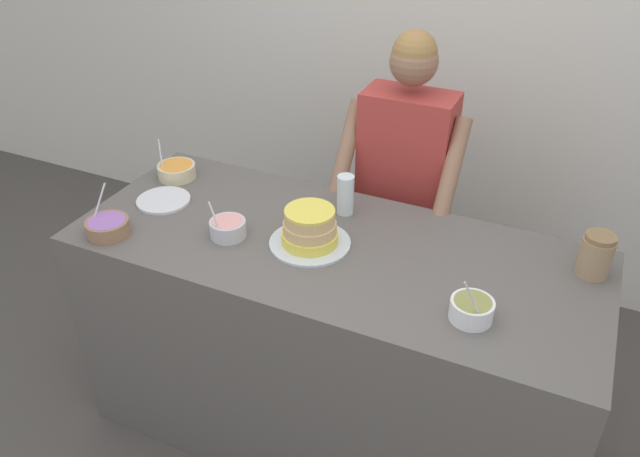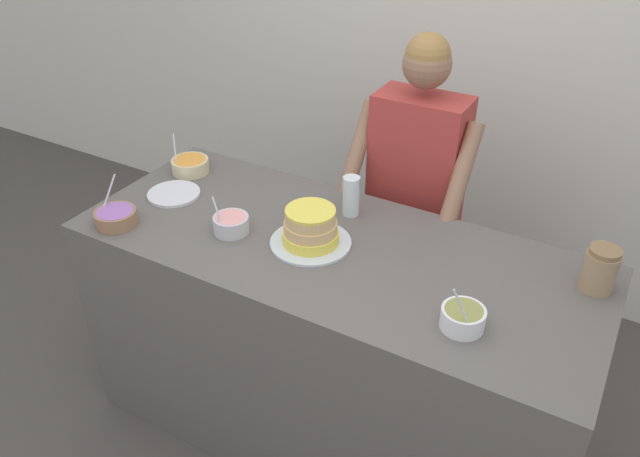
# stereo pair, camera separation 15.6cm
# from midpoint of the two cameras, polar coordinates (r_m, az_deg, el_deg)

# --- Properties ---
(wall_back) EXTENTS (10.00, 0.05, 2.60)m
(wall_back) POSITION_cam_midpoint_polar(r_m,az_deg,el_deg) (3.27, 15.15, 15.92)
(wall_back) COLOR silver
(wall_back) RESTS_ON ground_plane
(counter) EXTENTS (1.88, 0.77, 0.95)m
(counter) POSITION_cam_midpoint_polar(r_m,az_deg,el_deg) (2.50, 2.86, -10.62)
(counter) COLOR #5B5651
(counter) RESTS_ON ground_plane
(person_baker) EXTENTS (0.50, 0.44, 1.56)m
(person_baker) POSITION_cam_midpoint_polar(r_m,az_deg,el_deg) (2.65, 10.36, 4.12)
(person_baker) COLOR #2D2D38
(person_baker) RESTS_ON ground_plane
(cake) EXTENTS (0.29, 0.29, 0.14)m
(cake) POSITION_cam_midpoint_polar(r_m,az_deg,el_deg) (2.18, 1.18, -0.10)
(cake) COLOR silver
(cake) RESTS_ON counter
(frosting_bowl_purple) EXTENTS (0.16, 0.16, 0.17)m
(frosting_bowl_purple) POSITION_cam_midpoint_polar(r_m,az_deg,el_deg) (2.40, -16.42, 1.01)
(frosting_bowl_purple) COLOR #936B4C
(frosting_bowl_purple) RESTS_ON counter
(frosting_bowl_olive) EXTENTS (0.13, 0.13, 0.17)m
(frosting_bowl_olive) POSITION_cam_midpoint_polar(r_m,az_deg,el_deg) (1.91, 15.25, -7.91)
(frosting_bowl_olive) COLOR white
(frosting_bowl_olive) RESTS_ON counter
(frosting_bowl_orange) EXTENTS (0.16, 0.16, 0.17)m
(frosting_bowl_orange) POSITION_cam_midpoint_polar(r_m,az_deg,el_deg) (2.71, -10.18, 5.72)
(frosting_bowl_orange) COLOR beige
(frosting_bowl_orange) RESTS_ON counter
(frosting_bowl_pink) EXTENTS (0.13, 0.13, 0.15)m
(frosting_bowl_pink) POSITION_cam_midpoint_polar(r_m,az_deg,el_deg) (2.27, -6.20, 0.42)
(frosting_bowl_pink) COLOR silver
(frosting_bowl_pink) RESTS_ON counter
(drinking_glass) EXTENTS (0.06, 0.06, 0.16)m
(drinking_glass) POSITION_cam_midpoint_polar(r_m,az_deg,el_deg) (2.35, 4.76, 2.95)
(drinking_glass) COLOR silver
(drinking_glass) RESTS_ON counter
(ceramic_plate) EXTENTS (0.21, 0.21, 0.01)m
(ceramic_plate) POSITION_cam_midpoint_polar(r_m,az_deg,el_deg) (2.55, -11.53, 3.09)
(ceramic_plate) COLOR silver
(ceramic_plate) RESTS_ON counter
(stoneware_jar) EXTENTS (0.11, 0.11, 0.15)m
(stoneware_jar) POSITION_cam_midpoint_polar(r_m,az_deg,el_deg) (2.18, 26.12, -3.43)
(stoneware_jar) COLOR #9E7F5B
(stoneware_jar) RESTS_ON counter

